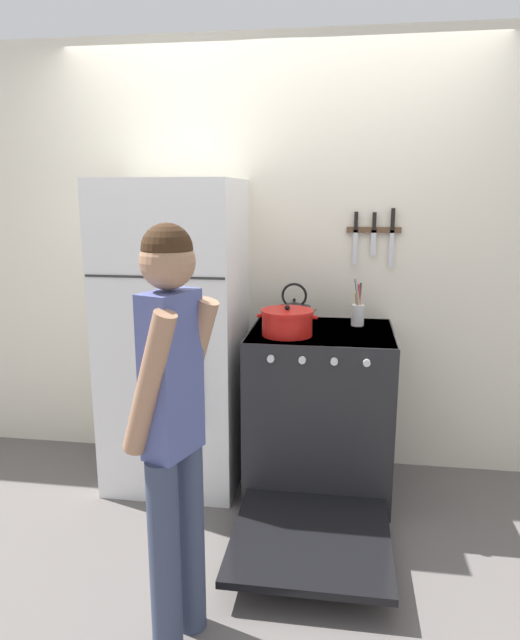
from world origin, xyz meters
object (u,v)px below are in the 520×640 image
(dutch_oven_pot, at_px, (287,322))
(refrigerator, at_px, (176,335))
(stove_range, at_px, (319,413))
(utensil_jar, at_px, (358,313))
(tea_kettle, at_px, (294,312))
(person, at_px, (173,419))

(dutch_oven_pot, bearing_deg, refrigerator, 167.68)
(stove_range, bearing_deg, utensil_jar, 42.53)
(tea_kettle, bearing_deg, dutch_oven_pot, -92.88)
(person, bearing_deg, tea_kettle, 8.08)
(tea_kettle, height_order, person, person)
(refrigerator, height_order, utensil_jar, refrigerator)
(dutch_oven_pot, xyz_separation_m, person, (-0.29, -1.12, -0.10))
(stove_range, xyz_separation_m, person, (-0.46, -1.21, 0.44))
(refrigerator, bearing_deg, person, -73.66)
(tea_kettle, bearing_deg, refrigerator, -169.06)
(refrigerator, height_order, person, refrigerator)
(person, bearing_deg, dutch_oven_pot, 5.89)
(refrigerator, relative_size, stove_range, 1.22)
(stove_range, distance_m, dutch_oven_pot, 0.57)
(stove_range, bearing_deg, refrigerator, 176.86)
(stove_range, bearing_deg, tea_kettle, 132.91)
(stove_range, bearing_deg, person, -110.84)
(stove_range, relative_size, tea_kettle, 6.03)
(refrigerator, relative_size, dutch_oven_pot, 5.43)
(dutch_oven_pot, distance_m, person, 1.16)
(refrigerator, relative_size, tea_kettle, 7.33)
(stove_range, xyz_separation_m, tea_kettle, (-0.16, 0.17, 0.54))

